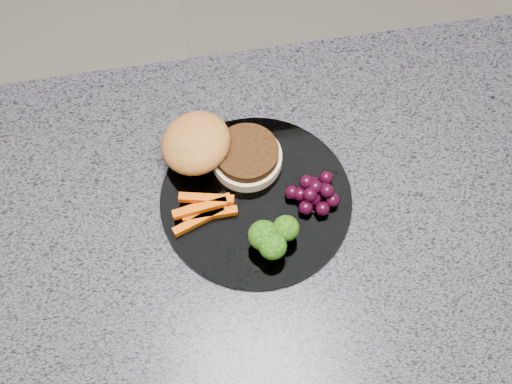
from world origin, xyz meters
TOP-DOWN VIEW (x-y plane):
  - room at (0.00, 0.00)m, footprint 4.02×4.02m
  - island_cabinet at (0.00, 0.00)m, footprint 1.20×0.60m
  - countertop at (0.00, 0.00)m, footprint 1.20×0.60m
  - plate at (0.05, 0.05)m, footprint 0.26×0.26m
  - burger at (0.00, 0.12)m, footprint 0.17×0.13m
  - carrot_sticks at (-0.03, 0.04)m, footprint 0.09×0.06m
  - broccoli at (0.06, -0.02)m, footprint 0.07×0.06m
  - grape_bunch at (0.12, 0.03)m, footprint 0.07×0.06m

SIDE VIEW (x-z plane):
  - island_cabinet at x=0.00m, z-range 0.00..0.86m
  - countertop at x=0.00m, z-range 0.86..0.90m
  - plate at x=0.05m, z-range 0.90..0.91m
  - carrot_sticks at x=-0.03m, z-range 0.91..0.92m
  - grape_bunch at x=0.12m, z-range 0.90..0.94m
  - burger at x=0.00m, z-range 0.90..0.96m
  - broccoli at x=0.06m, z-range 0.91..0.96m
  - room at x=0.00m, z-range 0.00..2.70m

